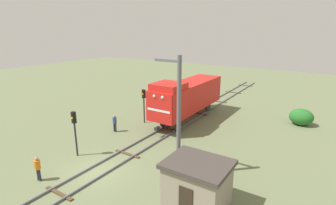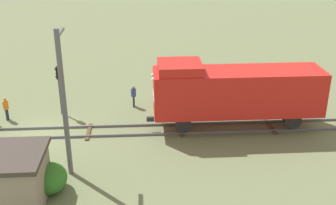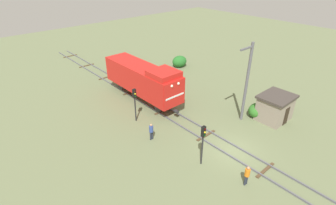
{
  "view_description": "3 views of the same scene",
  "coord_description": "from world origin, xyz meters",
  "views": [
    {
      "loc": [
        13.06,
        -11.07,
        9.71
      ],
      "look_at": [
        -1.34,
        11.15,
        2.19
      ],
      "focal_mm": 28.0,
      "sensor_mm": 36.0,
      "label": 1
    },
    {
      "loc": [
        25.52,
        6.73,
        12.74
      ],
      "look_at": [
        1.05,
        8.35,
        2.47
      ],
      "focal_mm": 45.0,
      "sensor_mm": 36.0,
      "label": 2
    },
    {
      "loc": [
        -16.07,
        -9.7,
        14.67
      ],
      "look_at": [
        0.18,
        8.74,
        1.22
      ],
      "focal_mm": 28.0,
      "sensor_mm": 36.0,
      "label": 3
    }
  ],
  "objects": [
    {
      "name": "railway_track",
      "position": [
        0.0,
        -0.0,
        0.07
      ],
      "size": [
        2.4,
        74.35,
        0.16
      ],
      "color": "#595960",
      "rests_on": "ground"
    },
    {
      "name": "worker_near_track",
      "position": [
        -2.4,
        -2.88,
        1.0
      ],
      "size": [
        0.38,
        0.38,
        1.7
      ],
      "rotation": [
        0.0,
        0.0,
        3.12
      ],
      "color": "#262B38",
      "rests_on": "ground"
    },
    {
      "name": "bush_near",
      "position": [
        10.7,
        18.0,
        0.86
      ],
      "size": [
        2.37,
        1.94,
        1.72
      ],
      "primitive_type": "ellipsoid",
      "color": "#256826",
      "rests_on": "ground"
    },
    {
      "name": "ground_plane",
      "position": [
        0.0,
        0.0,
        0.0
      ],
      "size": [
        111.53,
        111.53,
        0.0
      ],
      "primitive_type": "plane",
      "color": "#66704C"
    },
    {
      "name": "catenary_mast",
      "position": [
        4.94,
        2.64,
        4.34
      ],
      "size": [
        1.94,
        0.28,
        8.18
      ],
      "color": "#595960",
      "rests_on": "ground"
    },
    {
      "name": "locomotive",
      "position": [
        0.0,
        12.85,
        2.77
      ],
      "size": [
        2.9,
        11.6,
        4.6
      ],
      "color": "red",
      "rests_on": "railway_track"
    },
    {
      "name": "traffic_signal_near",
      "position": [
        -3.2,
        0.81,
        2.55
      ],
      "size": [
        0.32,
        0.34,
        3.64
      ],
      "color": "#262628",
      "rests_on": "ground"
    },
    {
      "name": "traffic_signal_mid",
      "position": [
        -3.4,
        9.67,
        2.53
      ],
      "size": [
        0.32,
        0.34,
        3.61
      ],
      "color": "#262628",
      "rests_on": "ground"
    },
    {
      "name": "worker_by_signal",
      "position": [
        -4.2,
        6.08,
        1.0
      ],
      "size": [
        0.38,
        0.38,
        1.7
      ],
      "rotation": [
        0.0,
        0.0,
        4.16
      ],
      "color": "#262B38",
      "rests_on": "ground"
    },
    {
      "name": "bush_mid",
      "position": [
        6.67,
        1.9,
        0.76
      ],
      "size": [
        2.08,
        1.7,
        1.51
      ],
      "primitive_type": "ellipsoid",
      "color": "#317126",
      "rests_on": "ground"
    },
    {
      "name": "relay_hut",
      "position": [
        7.5,
        0.49,
        1.39
      ],
      "size": [
        3.5,
        2.9,
        2.74
      ],
      "color": "gray",
      "rests_on": "ground"
    }
  ]
}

